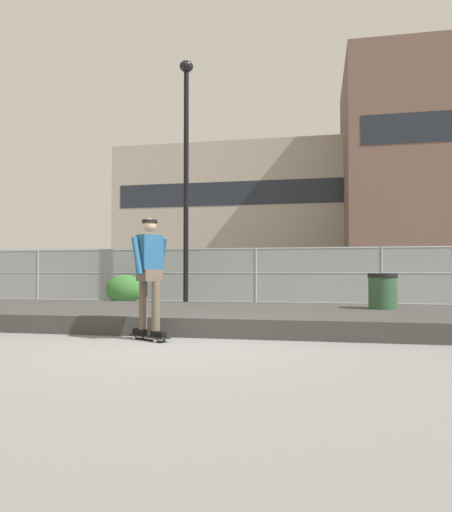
# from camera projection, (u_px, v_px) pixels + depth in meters

# --- Properties ---
(ground_plane) EXTENTS (120.00, 120.00, 0.00)m
(ground_plane) POSITION_uv_depth(u_px,v_px,m) (173.00, 347.00, 6.70)
(ground_plane) COLOR slate
(gravel_berm) EXTENTS (15.94, 3.87, 0.32)m
(gravel_berm) POSITION_uv_depth(u_px,v_px,m) (216.00, 317.00, 9.51)
(gravel_berm) COLOR #3D3A38
(gravel_berm) RESTS_ON ground_plane
(skateboard) EXTENTS (0.79, 0.58, 0.07)m
(skateboard) POSITION_uv_depth(u_px,v_px,m) (149.00, 337.00, 7.36)
(skateboard) COLOR black
(skateboard) RESTS_ON ground_plane
(skater) EXTENTS (0.67, 0.62, 1.83)m
(skater) POSITION_uv_depth(u_px,v_px,m) (150.00, 268.00, 7.39)
(skater) COLOR black
(skater) RESTS_ON skateboard
(chain_fence) EXTENTS (23.83, 0.06, 1.85)m
(chain_fence) POSITION_uv_depth(u_px,v_px,m) (256.00, 275.00, 15.53)
(chain_fence) COLOR gray
(chain_fence) RESTS_ON ground_plane
(street_lamp) EXTENTS (0.44, 0.44, 7.82)m
(street_lamp) POSITION_uv_depth(u_px,v_px,m) (186.00, 155.00, 15.08)
(street_lamp) COLOR black
(street_lamp) RESTS_ON ground_plane
(parked_car_near) EXTENTS (4.52, 2.18, 1.66)m
(parked_car_near) POSITION_uv_depth(u_px,v_px,m) (203.00, 277.00, 18.78)
(parked_car_near) COLOR #B7BABF
(parked_car_near) RESTS_ON ground_plane
(library_building) EXTENTS (26.37, 12.38, 14.82)m
(library_building) POSITION_uv_depth(u_px,v_px,m) (239.00, 217.00, 55.53)
(library_building) COLOR #9E9384
(library_building) RESTS_ON ground_plane
(shrub_left) EXTENTS (1.25, 1.02, 0.96)m
(shrub_left) POSITION_uv_depth(u_px,v_px,m) (124.00, 289.00, 15.57)
(shrub_left) COLOR #336B2D
(shrub_left) RESTS_ON ground_plane
(trash_bin) EXTENTS (0.59, 0.59, 1.03)m
(trash_bin) POSITION_uv_depth(u_px,v_px,m) (383.00, 299.00, 9.55)
(trash_bin) COLOR #2D5133
(trash_bin) RESTS_ON ground_plane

